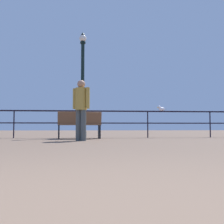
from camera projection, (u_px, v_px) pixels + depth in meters
pier_railing at (82, 117)px, 9.23m from camera, size 24.30×0.05×1.00m
bench_near_left at (80, 123)px, 8.43m from camera, size 1.47×0.75×0.89m
lamppost_center at (83, 84)px, 9.60m from camera, size 0.31×0.31×4.03m
person_by_bench at (81, 106)px, 7.21m from camera, size 0.49×0.35×1.73m
seagull_on_rail at (161, 109)px, 9.51m from camera, size 0.39×0.23×0.19m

